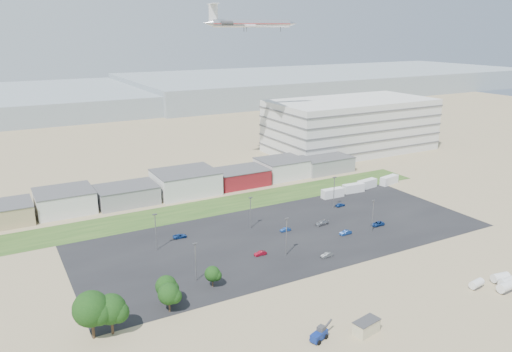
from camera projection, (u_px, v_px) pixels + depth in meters
ground at (310, 266)px, 126.97m from camera, size 700.00×700.00×0.00m
parking_lot at (285, 235)px, 146.08m from camera, size 120.00×50.00×0.01m
grass_strip at (223, 205)px, 170.62m from camera, size 160.00×16.00×0.02m
hills_backdrop at (130, 97)px, 408.66m from camera, size 700.00×200.00×9.00m
building_row at (157, 187)px, 177.56m from camera, size 170.00×20.00×8.00m
parking_garage at (351, 125)px, 244.89m from camera, size 80.00×40.00×25.00m
portable_shed at (366, 327)px, 98.52m from camera, size 6.05×3.87×2.83m
telehandler at (319, 334)px, 96.28m from camera, size 6.81×4.27×2.69m
storage_tank_nw at (477, 284)px, 115.86m from camera, size 3.92×2.30×2.23m
storage_tank_ne at (500, 277)px, 118.43m from camera, size 4.56×2.81×2.56m
storage_tank_sw at (506, 287)px, 114.10m from camera, size 4.46×2.41×2.61m
storage_tank_se at (507, 282)px, 116.11m from camera, size 4.35×2.30×2.56m
box_trailer_a at (333, 193)px, 178.20m from camera, size 8.54×2.87×3.18m
box_trailer_b at (353, 188)px, 183.72m from camera, size 8.56×3.26×3.14m
box_trailer_c at (367, 184)px, 188.57m from camera, size 8.86×3.94×3.21m
box_trailer_d at (389, 180)px, 193.33m from camera, size 8.91×4.37×3.20m
tree_far_left at (91, 312)px, 95.71m from camera, size 7.55×7.55×11.32m
tree_left at (111, 312)px, 97.28m from camera, size 6.49×6.49×9.74m
tree_mid at (169, 296)px, 105.31m from camera, size 5.00×5.00×7.50m
tree_right at (166, 288)px, 108.38m from camera, size 5.05×5.05×7.57m
tree_near at (212, 275)px, 115.80m from camera, size 3.93×3.93×5.90m
lightpole_front_l at (196, 262)px, 118.22m from camera, size 1.14×0.47×9.68m
lightpole_front_m at (286, 237)px, 131.64m from camera, size 1.23×0.51×10.47m
lightpole_front_r at (373, 216)px, 147.24m from camera, size 1.15×0.48×9.74m
lightpole_back_l at (156, 232)px, 134.77m from camera, size 1.22×0.51×10.38m
lightpole_back_m at (251, 213)px, 149.74m from camera, size 1.15×0.48×9.76m
lightpole_back_r at (334, 193)px, 166.28m from camera, size 1.28×0.53×10.87m
airliner at (252, 23)px, 202.00m from camera, size 44.08×33.81×11.79m
parked_car_0 at (378, 224)px, 152.64m from camera, size 4.59×2.25×1.25m
parked_car_1 at (346, 233)px, 146.03m from camera, size 3.93×1.57×1.27m
parked_car_4 at (260, 253)px, 132.67m from camera, size 3.45×1.21×1.14m
parked_car_7 at (285, 230)px, 148.44m from camera, size 3.35×1.20×1.10m
parked_car_8 at (340, 205)px, 169.22m from camera, size 3.68×1.77×1.21m
parked_car_9 at (180, 236)px, 143.78m from camera, size 4.18×2.12×1.13m
parked_car_10 at (174, 296)px, 111.44m from camera, size 3.86×1.82×1.09m
parked_car_12 at (322, 223)px, 153.29m from camera, size 4.62×2.23×1.30m
parked_car_13 at (327, 255)px, 131.74m from camera, size 3.63×1.43×1.18m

